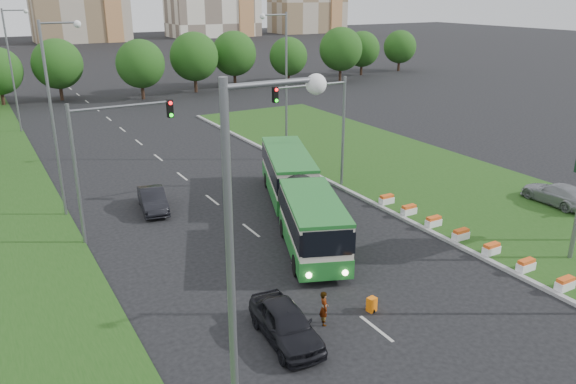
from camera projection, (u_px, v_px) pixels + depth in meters
ground at (351, 258)px, 30.14m from camera, size 360.00×360.00×0.00m
grass_median at (428, 178)px, 42.74m from camera, size 14.00×60.00×0.15m
median_kerb at (354, 194)px, 39.48m from camera, size 0.30×60.00×0.18m
lane_markings at (174, 170)px, 45.05m from camera, size 0.20×100.00×0.01m
flower_planters at (461, 234)px, 31.99m from camera, size 1.10×13.70×0.60m
traffic_mast_median at (325, 117)px, 38.74m from camera, size 5.76×0.32×8.00m
traffic_mast_left at (104, 149)px, 30.81m from camera, size 5.76×0.32×8.00m
street_lamps at (220, 119)px, 34.87m from camera, size 36.00×60.00×12.00m
tree_line at (178, 60)px, 78.19m from camera, size 120.00×8.00×9.00m
articulated_bus at (293, 195)px, 34.43m from camera, size 2.69×17.26×2.84m
car_left_near at (286, 323)px, 22.83m from camera, size 2.25×4.72×1.56m
car_left_far at (153, 200)px, 36.50m from camera, size 2.21×4.59×1.45m
car_median at (557, 194)px, 37.19m from camera, size 2.15×4.95×1.42m
pedestrian at (324, 308)px, 23.91m from camera, size 0.57×0.67×1.57m
shopping_trolley at (372, 304)px, 25.04m from camera, size 0.39×0.41×0.67m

